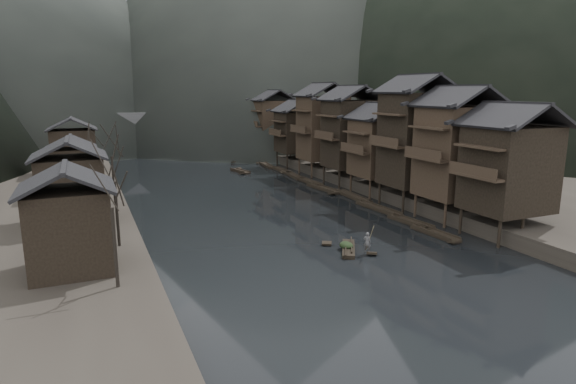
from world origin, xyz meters
TOP-DOWN VIEW (x-y plane):
  - water at (0.00, 0.00)m, footprint 300.00×300.00m
  - right_bank at (35.00, 40.00)m, footprint 40.00×200.00m
  - stilt_houses at (17.28, 18.98)m, footprint 9.00×67.60m
  - left_houses at (-20.50, 20.12)m, footprint 8.10×53.20m
  - bare_trees at (-17.00, 9.35)m, footprint 3.94×43.52m
  - moored_sampans at (11.99, 27.27)m, footprint 3.01×73.32m
  - midriver_boats at (4.04, 49.96)m, footprint 10.76×31.57m
  - stone_bridge at (-0.00, 72.00)m, footprint 40.00×6.00m
  - hero_sampan at (1.57, -5.73)m, footprint 3.31×4.85m
  - cargo_heap at (1.45, -5.53)m, footprint 1.12×1.47m
  - boatman at (2.46, -7.28)m, footprint 0.77×0.74m
  - bamboo_pole at (2.66, -7.28)m, footprint 0.97×2.66m

SIDE VIEW (x-z plane):
  - water at x=0.00m, z-range 0.00..0.00m
  - midriver_boats at x=4.04m, z-range -0.02..0.43m
  - hero_sampan at x=1.57m, z-range -0.01..0.42m
  - moored_sampans at x=11.99m, z-range -0.03..0.44m
  - cargo_heap at x=1.45m, z-range 0.44..1.11m
  - right_bank at x=35.00m, z-range 0.00..1.80m
  - boatman at x=2.46m, z-range 0.44..2.22m
  - bamboo_pole at x=2.66m, z-range 2.22..5.51m
  - stone_bridge at x=0.00m, z-range 0.61..9.61m
  - left_houses at x=-20.50m, z-range 1.30..10.02m
  - bare_trees at x=-17.00m, z-range 3.07..10.95m
  - stilt_houses at x=17.28m, z-range 0.88..16.77m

